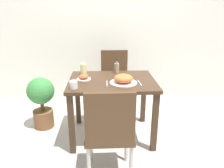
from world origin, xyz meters
The scene contains 13 objects.
ground_plane centered at (0.00, 0.00, 0.00)m, with size 16.00×16.00×0.00m, color #B7B2A8.
wall_back centered at (0.00, 1.28, 1.30)m, with size 8.00×0.05×2.60m.
dining_table centered at (0.00, 0.00, 0.61)m, with size 0.99×0.76×0.73m.
chair_near centered at (-0.06, -0.76, 0.52)m, with size 0.42×0.42×0.91m.
chair_far centered at (0.07, 0.72, 0.52)m, with size 0.42×0.42×0.91m.
food_plate centered at (0.12, -0.12, 0.77)m, with size 0.30×0.30×0.10m.
side_plate centered at (-0.33, 0.02, 0.75)m, with size 0.16×0.16×0.06m.
drink_cup centered at (-0.41, -0.26, 0.77)m, with size 0.08×0.08×0.08m.
juice_glass centered at (-0.34, 0.23, 0.80)m, with size 0.08×0.08×0.14m.
sauce_bottle centered at (0.07, 0.30, 0.79)m, with size 0.06×0.06×0.18m.
fork_utensil centered at (-0.06, -0.12, 0.73)m, with size 0.01×0.18×0.00m.
spoon_utensil centered at (0.30, -0.12, 0.73)m, with size 0.02×0.19×0.00m.
potted_plant_left centered at (-0.90, 0.25, 0.40)m, with size 0.34×0.34×0.68m.
Camera 1 is at (-0.11, -2.38, 1.51)m, focal length 35.00 mm.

